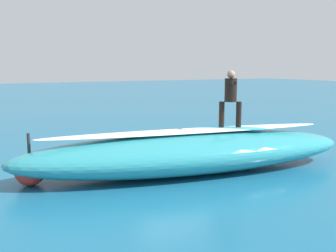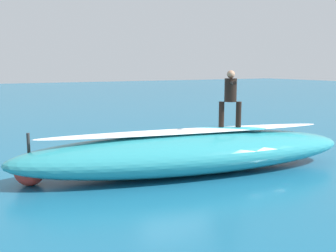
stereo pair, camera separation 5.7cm
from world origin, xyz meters
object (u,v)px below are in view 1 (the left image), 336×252
Objects in this scene: surfer_riding at (231,94)px; surfboard_paddling at (119,148)px; surfboard_riding at (230,129)px; surfer_paddling at (117,143)px; buoy_marker at (30,170)px.

surfer_riding reaches higher than surfboard_paddling.
surfboard_riding reaches higher than surfer_paddling.
buoy_marker reaches higher than surfer_paddling.
surfboard_riding is 1.29× the size of surfer_riding.
surfboard_riding is 4.73m from surfer_paddling.
buoy_marker reaches higher than surfboard_riding.
surfer_riding reaches higher than buoy_marker.
surfer_riding is 0.78× the size of surfboard_paddling.
surfer_riding is 5.82m from buoy_marker.
surfboard_riding reaches higher than surfboard_paddling.
surfboard_paddling is at bearing -139.74° from buoy_marker.
surfboard_paddling is 1.56× the size of buoy_marker.
surfer_paddling is (0.01, -0.12, 0.17)m from surfboard_paddling.
surfer_paddling is (1.86, -4.24, -1.98)m from surfer_riding.
surfer_paddling is at bearing 180.00° from surfboard_paddling.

